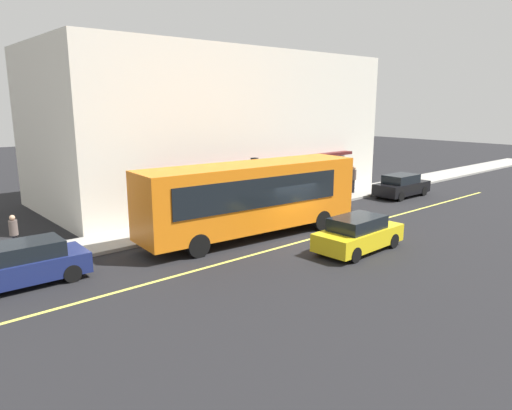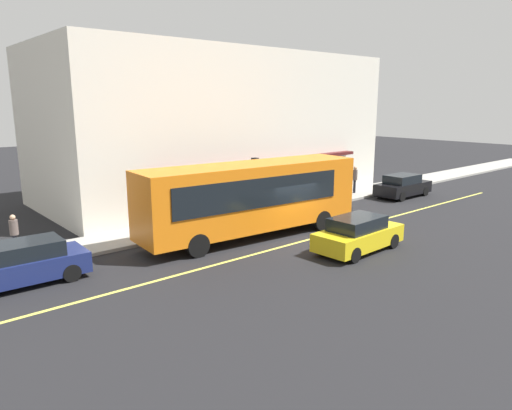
{
  "view_description": "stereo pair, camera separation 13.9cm",
  "coord_description": "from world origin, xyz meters",
  "px_view_note": "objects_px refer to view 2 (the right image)",
  "views": [
    {
      "loc": [
        -15.33,
        -14.19,
        6.25
      ],
      "look_at": [
        -1.54,
        1.78,
        1.6
      ],
      "focal_mm": 32.73,
      "sensor_mm": 36.0,
      "label": 1
    },
    {
      "loc": [
        -15.23,
        -14.28,
        6.25
      ],
      "look_at": [
        -1.54,
        1.78,
        1.6
      ],
      "focal_mm": 32.73,
      "sensor_mm": 36.0,
      "label": 2
    }
  ],
  "objects_px": {
    "bus": "(252,196)",
    "car_navy": "(23,264)",
    "pedestrian_mid_block": "(14,230)",
    "car_black": "(403,186)",
    "pedestrian_waiting": "(333,180)",
    "pedestrian_by_curb": "(355,177)",
    "car_yellow": "(358,234)",
    "traffic_light": "(256,173)"
  },
  "relations": [
    {
      "from": "traffic_light",
      "to": "pedestrian_waiting",
      "type": "height_order",
      "value": "traffic_light"
    },
    {
      "from": "pedestrian_by_curb",
      "to": "pedestrian_mid_block",
      "type": "distance_m",
      "value": 21.3
    },
    {
      "from": "car_yellow",
      "to": "car_navy",
      "type": "distance_m",
      "value": 13.09
    },
    {
      "from": "bus",
      "to": "car_navy",
      "type": "xyz_separation_m",
      "value": [
        -9.92,
        0.65,
        -1.24
      ]
    },
    {
      "from": "bus",
      "to": "traffic_light",
      "type": "distance_m",
      "value": 3.57
    },
    {
      "from": "car_navy",
      "to": "pedestrian_mid_block",
      "type": "distance_m",
      "value": 3.49
    },
    {
      "from": "car_black",
      "to": "pedestrian_waiting",
      "type": "height_order",
      "value": "pedestrian_waiting"
    },
    {
      "from": "pedestrian_waiting",
      "to": "bus",
      "type": "bearing_deg",
      "value": -159.12
    },
    {
      "from": "car_navy",
      "to": "car_yellow",
      "type": "bearing_deg",
      "value": -23.78
    },
    {
      "from": "pedestrian_waiting",
      "to": "car_black",
      "type": "bearing_deg",
      "value": -44.78
    },
    {
      "from": "car_yellow",
      "to": "pedestrian_waiting",
      "type": "xyz_separation_m",
      "value": [
        8.52,
        8.66,
        0.32
      ]
    },
    {
      "from": "car_black",
      "to": "car_navy",
      "type": "relative_size",
      "value": 0.99
    },
    {
      "from": "car_black",
      "to": "pedestrian_mid_block",
      "type": "bearing_deg",
      "value": 171.83
    },
    {
      "from": "bus",
      "to": "car_yellow",
      "type": "height_order",
      "value": "bus"
    },
    {
      "from": "car_yellow",
      "to": "pedestrian_waiting",
      "type": "relative_size",
      "value": 2.83
    },
    {
      "from": "bus",
      "to": "car_black",
      "type": "relative_size",
      "value": 2.62
    },
    {
      "from": "car_navy",
      "to": "pedestrian_by_curb",
      "type": "height_order",
      "value": "pedestrian_by_curb"
    },
    {
      "from": "traffic_light",
      "to": "car_yellow",
      "type": "bearing_deg",
      "value": -92.78
    },
    {
      "from": "traffic_light",
      "to": "car_black",
      "type": "distance_m",
      "value": 11.77
    },
    {
      "from": "car_yellow",
      "to": "pedestrian_by_curb",
      "type": "relative_size",
      "value": 2.37
    },
    {
      "from": "pedestrian_waiting",
      "to": "traffic_light",
      "type": "bearing_deg",
      "value": -169.88
    },
    {
      "from": "pedestrian_waiting",
      "to": "pedestrian_mid_block",
      "type": "bearing_deg",
      "value": 179.88
    },
    {
      "from": "bus",
      "to": "pedestrian_waiting",
      "type": "distance_m",
      "value": 11.36
    },
    {
      "from": "car_navy",
      "to": "pedestrian_by_curb",
      "type": "xyz_separation_m",
      "value": [
        21.88,
        2.62,
        0.53
      ]
    },
    {
      "from": "bus",
      "to": "car_navy",
      "type": "relative_size",
      "value": 2.6
    },
    {
      "from": "pedestrian_mid_block",
      "to": "pedestrian_waiting",
      "type": "relative_size",
      "value": 1.06
    },
    {
      "from": "pedestrian_mid_block",
      "to": "pedestrian_by_curb",
      "type": "bearing_deg",
      "value": -2.15
    },
    {
      "from": "car_yellow",
      "to": "pedestrian_by_curb",
      "type": "distance_m",
      "value": 12.68
    },
    {
      "from": "car_navy",
      "to": "pedestrian_by_curb",
      "type": "distance_m",
      "value": 22.04
    },
    {
      "from": "bus",
      "to": "car_black",
      "type": "bearing_deg",
      "value": 3.06
    },
    {
      "from": "bus",
      "to": "pedestrian_mid_block",
      "type": "distance_m",
      "value": 10.22
    },
    {
      "from": "traffic_light",
      "to": "pedestrian_waiting",
      "type": "distance_m",
      "value": 8.42
    },
    {
      "from": "car_black",
      "to": "car_yellow",
      "type": "height_order",
      "value": "same"
    },
    {
      "from": "pedestrian_waiting",
      "to": "pedestrian_by_curb",
      "type": "bearing_deg",
      "value": -28.72
    },
    {
      "from": "traffic_light",
      "to": "pedestrian_mid_block",
      "type": "height_order",
      "value": "traffic_light"
    },
    {
      "from": "car_black",
      "to": "pedestrian_mid_block",
      "type": "relative_size",
      "value": 2.63
    },
    {
      "from": "bus",
      "to": "pedestrian_waiting",
      "type": "height_order",
      "value": "bus"
    },
    {
      "from": "bus",
      "to": "pedestrian_waiting",
      "type": "relative_size",
      "value": 7.31
    },
    {
      "from": "traffic_light",
      "to": "car_yellow",
      "type": "distance_m",
      "value": 7.43
    },
    {
      "from": "bus",
      "to": "traffic_light",
      "type": "bearing_deg",
      "value": 46.92
    },
    {
      "from": "pedestrian_mid_block",
      "to": "pedestrian_waiting",
      "type": "xyz_separation_m",
      "value": [
        19.91,
        -0.04,
        -0.06
      ]
    },
    {
      "from": "car_black",
      "to": "car_yellow",
      "type": "distance_m",
      "value": 12.99
    }
  ]
}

